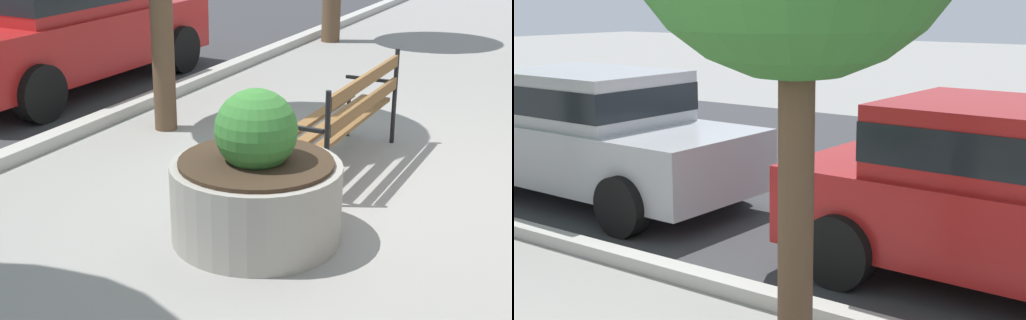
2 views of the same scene
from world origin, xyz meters
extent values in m
plane|color=gray|center=(0.00, 0.00, 0.00)|extent=(80.00, 80.00, 0.00)
cube|color=#B2AFA8|center=(0.00, 2.90, 0.06)|extent=(60.00, 0.20, 0.12)
cube|color=brown|center=(0.23, 0.03, 0.45)|extent=(1.70, 0.13, 0.04)
cube|color=brown|center=(0.23, 0.21, 0.45)|extent=(1.70, 0.13, 0.04)
cube|color=brown|center=(0.23, 0.39, 0.45)|extent=(1.70, 0.13, 0.04)
cube|color=brown|center=(0.23, -0.06, 0.62)|extent=(1.70, 0.05, 0.11)
cube|color=brown|center=(0.23, -0.06, 0.84)|extent=(1.70, 0.05, 0.11)
cylinder|color=black|center=(-0.65, 0.40, 0.23)|extent=(0.04, 0.04, 0.45)
cylinder|color=black|center=(-0.65, -0.07, 0.47)|extent=(0.04, 0.04, 0.95)
cube|color=black|center=(-0.65, 0.20, 0.62)|extent=(0.04, 0.48, 0.03)
cylinder|color=black|center=(1.11, 0.42, 0.23)|extent=(0.04, 0.04, 0.45)
cylinder|color=black|center=(1.11, -0.05, 0.47)|extent=(0.04, 0.04, 0.95)
cube|color=black|center=(1.11, 0.22, 0.62)|extent=(0.04, 0.48, 0.03)
cylinder|color=gray|center=(-1.40, 0.15, 0.29)|extent=(1.23, 1.23, 0.57)
cylinder|color=#38281C|center=(-1.40, 0.15, 0.59)|extent=(1.10, 1.10, 0.03)
sphere|color=#387A33|center=(-1.40, 0.15, 0.82)|extent=(0.59, 0.59, 0.59)
cylinder|color=brown|center=(0.44, 2.20, 1.11)|extent=(0.23, 0.23, 2.22)
cube|color=#B21E1E|center=(1.35, 4.35, 0.61)|extent=(4.14, 1.79, 0.70)
cylinder|color=black|center=(2.70, 5.17, 0.32)|extent=(0.64, 0.23, 0.64)
cylinder|color=black|center=(2.66, 3.47, 0.32)|extent=(0.64, 0.23, 0.64)
cylinder|color=black|center=(0.00, 3.53, 0.32)|extent=(0.64, 0.23, 0.64)
camera|label=1|loc=(-5.66, -2.10, 2.38)|focal=51.46mm
camera|label=2|loc=(2.97, -1.67, 2.38)|focal=52.47mm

